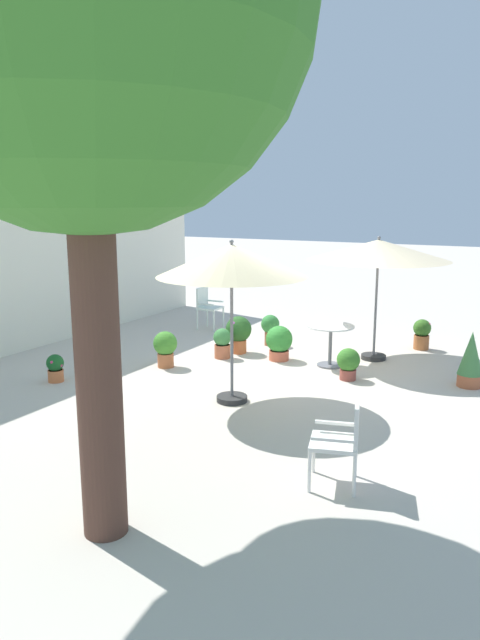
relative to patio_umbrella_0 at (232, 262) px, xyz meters
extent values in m
plane|color=beige|center=(1.17, 0.02, -2.00)|extent=(60.00, 60.00, 0.00)
cube|color=white|center=(1.17, 4.99, -0.10)|extent=(9.79, 0.30, 3.79)
cylinder|color=#513428|center=(-3.44, -0.68, -0.46)|extent=(0.38, 0.38, 3.07)
sphere|color=#3F7232|center=(-2.56, -0.33, 1.95)|extent=(2.12, 2.12, 2.12)
cylinder|color=#2D2D2D|center=(0.00, 0.00, -1.96)|extent=(0.44, 0.44, 0.08)
cylinder|color=slate|center=(0.00, 0.00, -0.88)|extent=(0.04, 0.04, 2.24)
cone|color=beige|center=(0.00, 0.00, 0.02)|extent=(2.08, 2.08, 0.45)
sphere|color=slate|center=(0.00, 0.00, 0.27)|extent=(0.06, 0.06, 0.06)
cylinder|color=#2D2D2D|center=(3.19, -1.13, -1.96)|extent=(0.44, 0.44, 0.08)
cylinder|color=slate|center=(3.19, -1.13, -0.92)|extent=(0.04, 0.04, 2.14)
cone|color=beige|center=(3.19, -1.13, -0.03)|extent=(2.47, 2.47, 0.36)
sphere|color=slate|center=(3.19, -1.13, 0.18)|extent=(0.06, 0.06, 0.06)
cylinder|color=white|center=(2.38, -0.60, -1.29)|extent=(0.80, 0.80, 0.02)
cylinder|color=slate|center=(2.38, -0.60, -1.65)|extent=(0.06, 0.06, 0.69)
cylinder|color=slate|center=(2.38, -0.60, -1.98)|extent=(0.44, 0.44, 0.03)
cube|color=white|center=(-1.67, -2.11, -1.55)|extent=(0.59, 0.58, 0.04)
cube|color=white|center=(-1.62, -2.32, -1.32)|extent=(0.45, 0.16, 0.43)
cube|color=white|center=(-1.46, -2.05, -1.43)|extent=(0.16, 0.42, 0.03)
cube|color=white|center=(-1.89, -2.17, -1.43)|extent=(0.16, 0.42, 0.03)
cylinder|color=white|center=(-1.52, -1.84, -1.78)|extent=(0.04, 0.04, 0.43)
cylinder|color=white|center=(-1.95, -1.97, -1.78)|extent=(0.04, 0.04, 0.43)
cylinder|color=white|center=(-1.40, -2.26, -1.78)|extent=(0.04, 0.04, 0.43)
cylinder|color=white|center=(-1.83, -2.38, -1.78)|extent=(0.04, 0.04, 0.43)
cube|color=white|center=(3.90, 2.74, -1.52)|extent=(0.51, 0.47, 0.04)
cube|color=white|center=(3.89, 2.94, -1.28)|extent=(0.47, 0.06, 0.43)
cube|color=white|center=(3.68, 2.73, -1.40)|extent=(0.06, 0.40, 0.03)
cube|color=white|center=(4.13, 2.75, -1.40)|extent=(0.06, 0.40, 0.03)
cylinder|color=white|center=(3.68, 2.52, -1.77)|extent=(0.04, 0.04, 0.46)
cylinder|color=white|center=(4.14, 2.55, -1.77)|extent=(0.04, 0.04, 0.46)
cylinder|color=white|center=(3.66, 2.93, -1.77)|extent=(0.04, 0.04, 0.46)
cylinder|color=white|center=(4.12, 2.96, -1.77)|extent=(0.04, 0.04, 0.46)
cylinder|color=#BB653C|center=(0.98, 1.86, -1.87)|extent=(0.28, 0.28, 0.24)
cylinder|color=#382819|center=(0.98, 1.86, -1.76)|extent=(0.24, 0.24, 0.02)
sphere|color=#41892B|center=(0.98, 1.86, -1.58)|extent=(0.41, 0.41, 0.41)
cylinder|color=#CE6D3F|center=(-0.53, 2.90, -1.90)|extent=(0.24, 0.24, 0.19)
cylinder|color=#382819|center=(-0.53, 2.90, -1.82)|extent=(0.21, 0.21, 0.02)
sphere|color=#1A5723|center=(-0.53, 2.90, -1.69)|extent=(0.27, 0.27, 0.27)
sphere|color=#D2336A|center=(-0.63, 2.86, -1.65)|extent=(0.06, 0.06, 0.06)
sphere|color=#D2336A|center=(-0.52, 2.79, -1.72)|extent=(0.06, 0.06, 0.06)
cylinder|color=#B65F3F|center=(1.95, 1.30, -1.87)|extent=(0.29, 0.29, 0.25)
cylinder|color=#382819|center=(1.95, 1.30, -1.76)|extent=(0.25, 0.25, 0.02)
sphere|color=#3B7D3D|center=(1.95, 1.30, -1.61)|extent=(0.32, 0.32, 0.32)
cylinder|color=#96463B|center=(1.78, -1.12, -1.91)|extent=(0.26, 0.26, 0.17)
cylinder|color=#382819|center=(1.78, -1.12, -1.83)|extent=(0.23, 0.23, 0.02)
sphere|color=#357225|center=(1.78, -1.12, -1.67)|extent=(0.37, 0.37, 0.37)
cylinder|color=#AF6437|center=(4.33, -1.73, -1.86)|extent=(0.29, 0.29, 0.27)
cylinder|color=#382819|center=(4.33, -1.73, -1.73)|extent=(0.25, 0.25, 0.02)
sphere|color=#346722|center=(4.33, -1.73, -1.58)|extent=(0.33, 0.33, 0.33)
sphere|color=#DA4160|center=(4.34, -1.85, -1.50)|extent=(0.07, 0.07, 0.07)
sphere|color=#DA4160|center=(4.29, -1.64, -1.54)|extent=(0.06, 0.06, 0.06)
sphere|color=#DA4160|center=(4.28, -1.83, -1.56)|extent=(0.10, 0.10, 0.10)
cylinder|color=brown|center=(3.22, 0.95, -1.86)|extent=(0.22, 0.22, 0.27)
cylinder|color=#382819|center=(3.22, 0.95, -1.73)|extent=(0.19, 0.19, 0.02)
sphere|color=#337F38|center=(3.22, 0.95, -1.57)|extent=(0.36, 0.36, 0.36)
cylinder|color=#CA6145|center=(2.32, 0.34, -1.91)|extent=(0.35, 0.35, 0.18)
cylinder|color=#382819|center=(2.32, 0.34, -1.83)|extent=(0.31, 0.31, 0.02)
sphere|color=#328631|center=(2.32, 0.34, -1.61)|extent=(0.48, 0.48, 0.48)
cylinder|color=#B8603D|center=(2.33, -2.87, -1.90)|extent=(0.36, 0.36, 0.19)
cylinder|color=#382819|center=(2.33, -2.87, -1.81)|extent=(0.32, 0.32, 0.02)
cone|color=#427B41|center=(2.33, -2.87, -1.46)|extent=(0.38, 0.38, 0.68)
cylinder|color=#C96639|center=(2.41, 1.21, -1.87)|extent=(0.29, 0.29, 0.25)
cylinder|color=#382819|center=(2.41, 1.21, -1.76)|extent=(0.26, 0.26, 0.02)
sphere|color=#285721|center=(2.41, 1.21, -1.54)|extent=(0.48, 0.48, 0.48)
sphere|color=#B343AB|center=(2.27, 1.22, -1.42)|extent=(0.12, 0.12, 0.12)
sphere|color=#B343AB|center=(2.49, 1.38, -1.48)|extent=(0.13, 0.13, 0.13)
sphere|color=#B343AB|center=(2.57, 1.16, -1.50)|extent=(0.09, 0.09, 0.09)
sphere|color=#B343AB|center=(2.34, 1.06, -1.53)|extent=(0.10, 0.10, 0.10)
camera|label=1|loc=(-6.94, -3.91, 0.83)|focal=32.95mm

